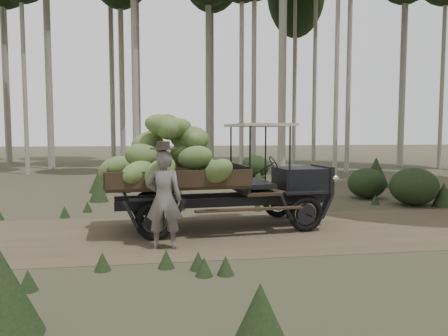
{
  "coord_description": "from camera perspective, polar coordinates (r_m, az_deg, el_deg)",
  "views": [
    {
      "loc": [
        -1.09,
        -9.16,
        2.18
      ],
      "look_at": [
        0.39,
        0.52,
        1.37
      ],
      "focal_mm": 35.0,
      "sensor_mm": 36.0,
      "label": 1
    }
  ],
  "objects": [
    {
      "name": "ground",
      "position": [
        9.48,
        -1.87,
        -8.54
      ],
      "size": [
        120.0,
        120.0,
        0.0
      ],
      "primitive_type": "plane",
      "color": "#473D2B",
      "rests_on": "ground"
    },
    {
      "name": "dirt_track",
      "position": [
        9.48,
        -1.87,
        -8.52
      ],
      "size": [
        70.0,
        4.0,
        0.01
      ],
      "primitive_type": "cube",
      "color": "brown",
      "rests_on": "ground"
    },
    {
      "name": "banana_truck",
      "position": [
        9.62,
        -4.25,
        0.78
      ],
      "size": [
        5.52,
        2.7,
        2.62
      ],
      "rotation": [
        0.0,
        0.0,
        0.09
      ],
      "color": "black",
      "rests_on": "ground"
    },
    {
      "name": "farmer",
      "position": [
        8.18,
        -7.87,
        -3.94
      ],
      "size": [
        0.73,
        0.55,
        2.01
      ],
      "rotation": [
        0.0,
        0.0,
        3.01
      ],
      "color": "#605D58",
      "rests_on": "ground"
    },
    {
      "name": "undergrowth",
      "position": [
        9.04,
        10.43,
        -5.83
      ],
      "size": [
        22.04,
        23.15,
        1.35
      ],
      "color": "#233319",
      "rests_on": "ground"
    }
  ]
}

